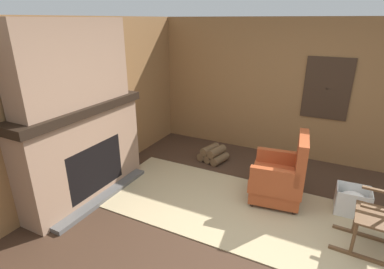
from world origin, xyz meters
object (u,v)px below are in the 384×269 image
at_px(armchair, 280,178).
at_px(oil_lamp_vase, 56,104).
at_px(laundry_basket, 352,201).
at_px(decorative_plate_on_mantel, 69,97).
at_px(firewood_stack, 213,154).
at_px(storage_case, 99,92).
at_px(rocking_chair, 381,221).

bearing_deg(armchair, oil_lamp_vase, 21.02).
relative_size(laundry_basket, decorative_plate_on_mantel, 1.78).
bearing_deg(firewood_stack, storage_case, -131.82).
bearing_deg(rocking_chair, firewood_stack, -24.49).
relative_size(laundry_basket, storage_case, 2.09).
relative_size(firewood_stack, oil_lamp_vase, 2.35).
bearing_deg(rocking_chair, storage_case, 4.28).
bearing_deg(oil_lamp_vase, storage_case, 89.99).
height_order(oil_lamp_vase, storage_case, oil_lamp_vase).
height_order(armchair, decorative_plate_on_mantel, decorative_plate_on_mantel).
height_order(firewood_stack, oil_lamp_vase, oil_lamp_vase).
relative_size(oil_lamp_vase, decorative_plate_on_mantel, 0.94).
xyz_separation_m(rocking_chair, laundry_basket, (-0.24, 0.67, -0.22)).
bearing_deg(oil_lamp_vase, rocking_chair, 12.57).
distance_m(rocking_chair, laundry_basket, 0.74).
bearing_deg(laundry_basket, firewood_stack, 164.57).
bearing_deg(storage_case, rocking_chair, 1.26).
distance_m(armchair, oil_lamp_vase, 3.07).
xyz_separation_m(firewood_stack, storage_case, (-1.22, -1.36, 1.29)).
distance_m(firewood_stack, oil_lamp_vase, 2.76).
height_order(rocking_chair, decorative_plate_on_mantel, decorative_plate_on_mantel).
bearing_deg(armchair, rocking_chair, 147.62).
distance_m(armchair, rocking_chair, 1.27).
xyz_separation_m(rocking_chair, storage_case, (-3.68, -0.08, 1.02)).
xyz_separation_m(armchair, laundry_basket, (0.91, 0.13, -0.17)).
height_order(firewood_stack, laundry_basket, laundry_basket).
xyz_separation_m(armchair, rocking_chair, (1.15, -0.54, 0.05)).
bearing_deg(oil_lamp_vase, armchair, 28.24).
relative_size(oil_lamp_vase, storage_case, 1.10).
bearing_deg(rocking_chair, armchair, -22.14).
bearing_deg(armchair, laundry_basket, -179.17).
relative_size(rocking_chair, decorative_plate_on_mantel, 4.82).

